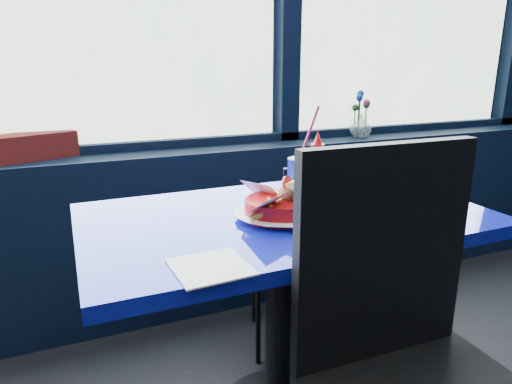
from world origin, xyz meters
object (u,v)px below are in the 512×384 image
at_px(ketchup_bottle, 317,160).
at_px(food_basket, 295,202).
at_px(flower_vase, 361,123).
at_px(planter_box, 6,149).
at_px(chair_near_back, 306,246).
at_px(chair_near_front, 417,357).
at_px(near_table, 285,268).
at_px(soda_cup, 302,180).

bearing_deg(ketchup_bottle, food_basket, -129.41).
relative_size(flower_vase, ketchup_bottle, 1.27).
bearing_deg(planter_box, chair_near_back, -47.71).
relative_size(chair_near_front, ketchup_bottle, 5.29).
distance_m(chair_near_back, planter_box, 1.27).
bearing_deg(ketchup_bottle, planter_box, 151.16).
relative_size(near_table, flower_vase, 4.87).
bearing_deg(near_table, ketchup_bottle, 46.12).
height_order(chair_near_front, food_basket, chair_near_front).
bearing_deg(planter_box, food_basket, -68.55).
bearing_deg(chair_near_front, near_table, 95.83).
bearing_deg(soda_cup, ketchup_bottle, 50.09).
relative_size(chair_near_front, planter_box, 1.91).
height_order(planter_box, soda_cup, soda_cup).
xyz_separation_m(flower_vase, ketchup_bottle, (-0.60, -0.57, -0.04)).
xyz_separation_m(chair_near_front, chair_near_back, (0.22, 0.87, -0.12)).
xyz_separation_m(chair_near_front, ketchup_bottle, (0.23, 0.82, 0.25)).
bearing_deg(flower_vase, chair_near_back, -139.41).
xyz_separation_m(near_table, chair_near_back, (0.27, 0.33, -0.10)).
xyz_separation_m(planter_box, soda_cup, (0.90, -0.81, -0.03)).
bearing_deg(chair_near_back, ketchup_bottle, 112.81).
height_order(planter_box, ketchup_bottle, ketchup_bottle).
xyz_separation_m(food_basket, ketchup_bottle, (0.25, 0.31, 0.04)).
xyz_separation_m(chair_near_back, food_basket, (-0.25, -0.36, 0.32)).
relative_size(near_table, food_basket, 3.45).
bearing_deg(near_table, chair_near_back, 51.33).
height_order(near_table, chair_near_back, chair_near_back).
bearing_deg(flower_vase, soda_cup, -134.81).
bearing_deg(near_table, food_basket, -62.40).
bearing_deg(planter_box, near_table, -68.14).
bearing_deg(ketchup_bottle, flower_vase, 43.51).
xyz_separation_m(planter_box, food_basket, (0.83, -0.91, -0.06)).
bearing_deg(chair_near_back, chair_near_front, 95.58).
xyz_separation_m(ketchup_bottle, soda_cup, (-0.18, -0.22, -0.01)).
xyz_separation_m(flower_vase, food_basket, (-0.85, -0.88, -0.08)).
distance_m(near_table, chair_near_back, 0.44).
height_order(chair_near_back, planter_box, planter_box).
distance_m(planter_box, ketchup_bottle, 1.24).
bearing_deg(chair_near_back, planter_box, -6.78).
relative_size(food_basket, ketchup_bottle, 1.79).
bearing_deg(food_basket, flower_vase, 36.04).
bearing_deg(chair_near_front, flower_vase, 60.53).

